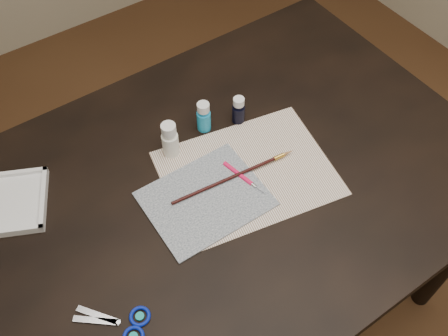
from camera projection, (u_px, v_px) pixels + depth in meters
ground at (224, 302)px, 1.80m from camera, size 3.50×3.50×0.02m
table at (224, 253)px, 1.49m from camera, size 1.30×0.90×0.75m
paper at (247, 173)px, 1.21m from camera, size 0.45×0.38×0.00m
canvas at (205, 199)px, 1.16m from camera, size 0.27×0.22×0.00m
paint_bottle_white at (170, 139)px, 1.20m from camera, size 0.05×0.05×0.10m
paint_bottle_cyan at (204, 116)px, 1.26m from camera, size 0.04×0.04×0.09m
paint_bottle_navy at (238, 110)px, 1.28m from camera, size 0.03×0.03×0.08m
paintbrush at (235, 176)px, 1.19m from camera, size 0.33×0.05×0.01m
craft_knife at (245, 179)px, 1.19m from camera, size 0.04×0.13×0.01m
scissors at (110, 324)px, 0.98m from camera, size 0.18×0.17×0.01m
palette_tray at (8, 203)px, 1.14m from camera, size 0.23×0.23×0.02m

